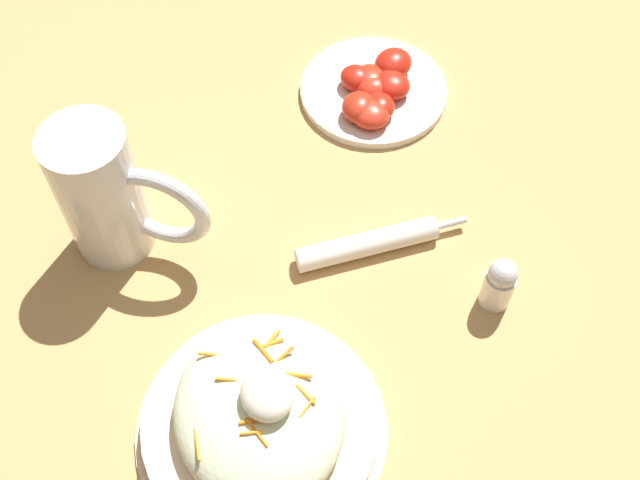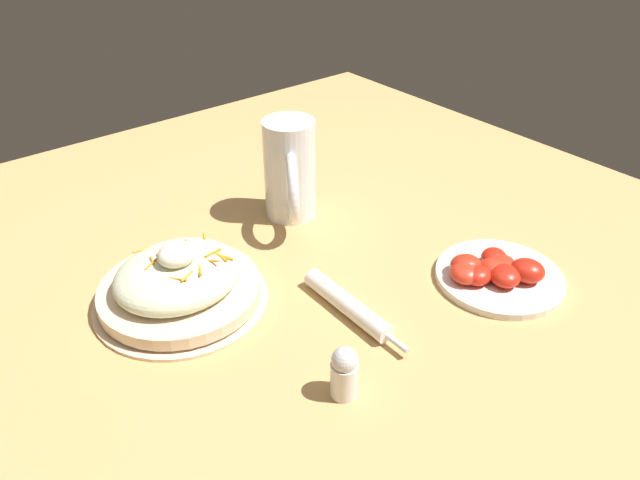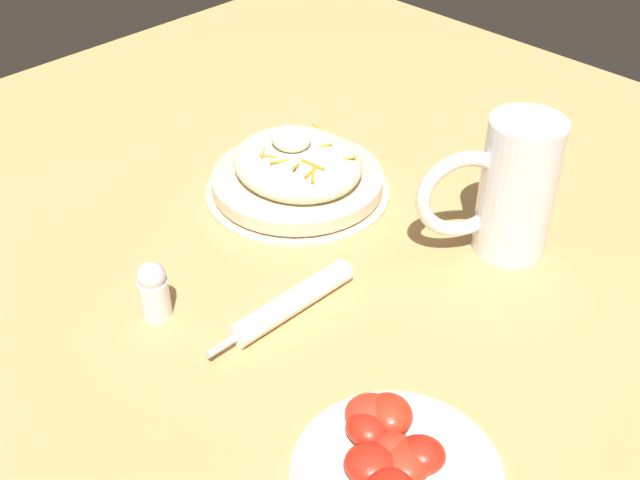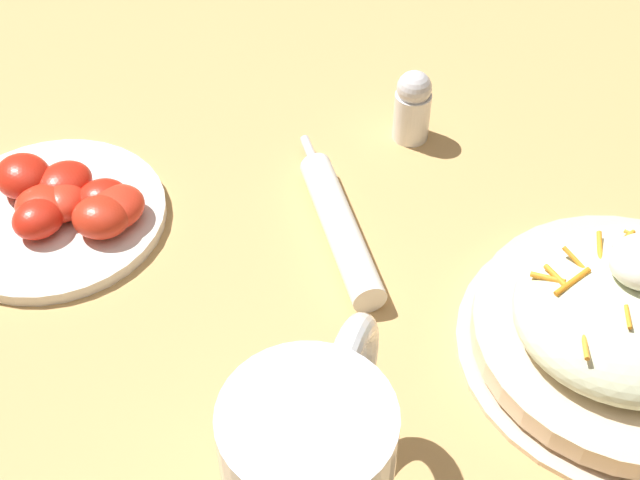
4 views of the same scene
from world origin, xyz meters
name	(u,v)px [view 1 (image 1 of 4)]	position (x,y,z in m)	size (l,w,h in m)	color
ground_plane	(323,289)	(0.00, 0.00, 0.00)	(1.43, 1.43, 0.00)	tan
salad_plate	(260,418)	(0.13, -0.10, 0.03)	(0.24, 0.24, 0.10)	beige
beer_mug	(107,198)	(-0.13, -0.19, 0.08)	(0.12, 0.15, 0.17)	white
napkin_roll	(369,243)	(-0.03, 0.06, 0.01)	(0.03, 0.19, 0.03)	white
tomato_plate	(374,90)	(-0.24, 0.14, 0.02)	(0.18, 0.18, 0.04)	white
salt_shaker	(499,283)	(0.07, 0.17, 0.03)	(0.03, 0.03, 0.07)	white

